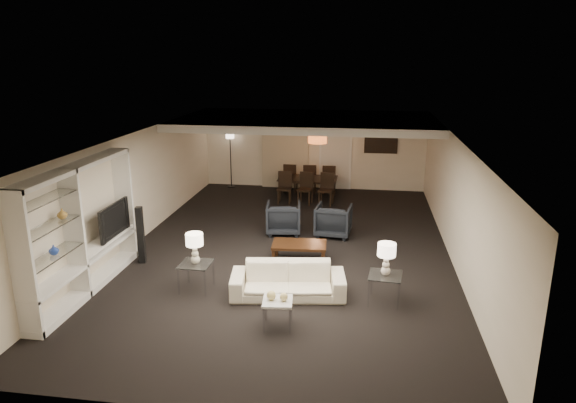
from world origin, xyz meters
The scene contains 35 objects.
floor centered at (0.00, 0.00, 0.00)m, with size 11.00×11.00×0.00m, color black.
ceiling centered at (0.00, 0.00, 2.50)m, with size 7.00×11.00×0.02m, color silver.
wall_back centered at (0.00, 5.50, 1.25)m, with size 7.00×0.02×2.50m, color beige.
wall_front centered at (0.00, -5.50, 1.25)m, with size 7.00×0.02×2.50m, color beige.
wall_left centered at (-3.50, 0.00, 1.25)m, with size 0.02×11.00×2.50m, color beige.
wall_right centered at (3.50, 0.00, 1.25)m, with size 0.02×11.00×2.50m, color beige.
ceiling_soffit centered at (0.00, 3.50, 2.40)m, with size 7.00×4.00×0.20m, color silver.
curtains centered at (-0.90, 5.42, 1.20)m, with size 1.50×0.12×2.40m, color beige.
door centered at (0.70, 5.47, 1.05)m, with size 0.90×0.05×2.10m, color silver.
painting centered at (2.10, 5.46, 1.55)m, with size 0.95×0.04×0.65m, color #142D38.
media_unit centered at (-3.31, -2.60, 1.18)m, with size 0.38×3.40×2.35m, color white, non-canonical shape.
pendant_light centered at (0.30, 3.50, 1.92)m, with size 0.52×0.52×0.24m, color #D8591E.
sofa centered at (0.34, -2.26, 0.30)m, with size 2.03×0.79×0.59m, color beige.
coffee_table centered at (0.34, -0.66, 0.20)m, with size 1.11×0.65×0.40m, color black, non-canonical shape.
armchair_left centered at (-0.26, 1.04, 0.38)m, with size 0.80×0.83×0.75m, color black.
armchair_right centered at (0.94, 1.04, 0.38)m, with size 0.80×0.83×0.75m, color black.
side_table_left centered at (-1.36, -2.26, 0.26)m, with size 0.56×0.56×0.52m, color white, non-canonical shape.
side_table_right centered at (2.04, -2.26, 0.26)m, with size 0.56×0.56×0.52m, color white, non-canonical shape.
table_lamp_left centered at (-1.36, -2.26, 0.81)m, with size 0.32×0.32×0.57m, color beige, non-canonical shape.
table_lamp_right centered at (2.04, -2.26, 0.81)m, with size 0.32×0.32×0.57m, color beige, non-canonical shape.
marble_table centered at (0.34, -3.36, 0.23)m, with size 0.46×0.46×0.46m, color silver, non-canonical shape.
gold_gourd_a centered at (0.24, -3.36, 0.54)m, with size 0.15×0.15×0.15m, color #DDC775.
gold_gourd_b centered at (0.44, -3.36, 0.53)m, with size 0.13×0.13×0.13m, color #E0C776.
television centered at (-3.28, -1.68, 1.07)m, with size 0.15×1.12×0.65m, color black.
vase_blue centered at (-3.31, -3.47, 1.14)m, with size 0.16×0.16×0.17m, color #2949B3.
vase_amber centered at (-3.31, -3.13, 1.65)m, with size 0.16×0.16×0.17m, color #B6873C.
floor_speaker centered at (-2.88, -1.20, 0.60)m, with size 0.13×0.13×1.20m, color black.
dining_table centered at (-0.04, 4.22, 0.31)m, with size 1.74×0.97×0.61m, color black.
chair_nl centered at (-0.64, 3.57, 0.45)m, with size 0.42×0.42×0.91m, color black, non-canonical shape.
chair_nm centered at (-0.04, 3.57, 0.45)m, with size 0.42×0.42×0.91m, color black, non-canonical shape.
chair_nr centered at (0.56, 3.57, 0.45)m, with size 0.42×0.42×0.91m, color black, non-canonical shape.
chair_fl centered at (-0.64, 4.87, 0.45)m, with size 0.42×0.42×0.91m, color black, non-canonical shape.
chair_fm centered at (-0.04, 4.87, 0.45)m, with size 0.42×0.42×0.91m, color black, non-canonical shape.
chair_fr centered at (0.56, 4.87, 0.45)m, with size 0.42×0.42×0.91m, color black, non-canonical shape.
floor_lamp centered at (-2.64, 5.20, 0.92)m, with size 0.26×0.26×1.83m, color black, non-canonical shape.
Camera 1 is at (1.58, -10.56, 4.20)m, focal length 32.00 mm.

